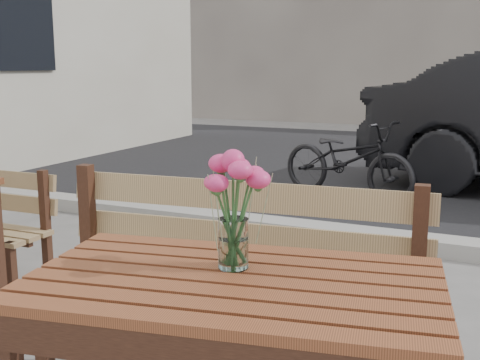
% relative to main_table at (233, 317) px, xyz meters
% --- Properties ---
extents(street, '(30.00, 8.12, 0.12)m').
position_rel_main_table_xyz_m(street, '(-0.11, 5.02, -0.60)').
color(street, black).
rests_on(street, ground).
extents(main_table, '(1.32, 0.91, 0.75)m').
position_rel_main_table_xyz_m(main_table, '(0.00, 0.00, 0.00)').
color(main_table, '#5C2E18').
rests_on(main_table, ground).
extents(main_bench, '(1.59, 0.62, 0.96)m').
position_rel_main_table_xyz_m(main_bench, '(-0.26, 0.54, -0.04)').
color(main_bench, olive).
rests_on(main_bench, ground).
extents(main_vase, '(0.20, 0.20, 0.37)m').
position_rel_main_table_xyz_m(main_vase, '(-0.04, 0.08, 0.35)').
color(main_vase, white).
rests_on(main_vase, main_table).
extents(bicycle, '(1.66, 1.02, 0.82)m').
position_rel_main_table_xyz_m(bicycle, '(-0.82, 4.54, -0.22)').
color(bicycle, black).
rests_on(bicycle, ground).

